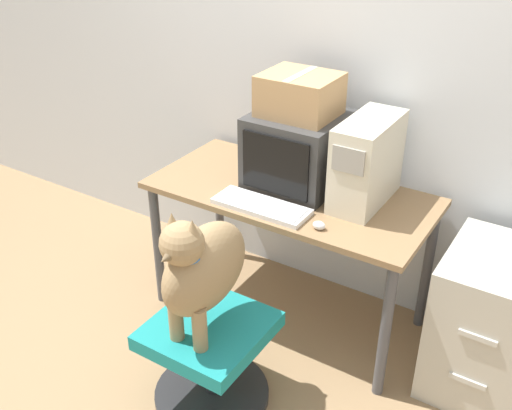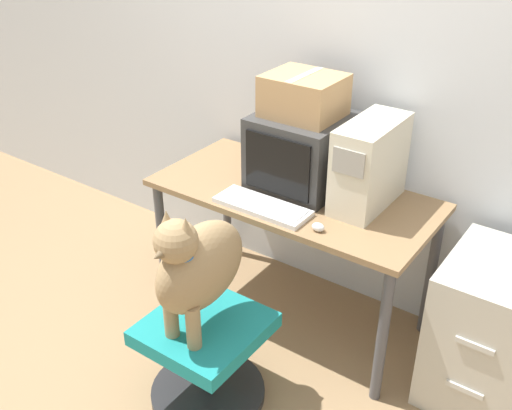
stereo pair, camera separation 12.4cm
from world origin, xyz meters
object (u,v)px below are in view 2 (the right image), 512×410
object	(u,v)px
office_chair	(206,355)
pc_tower	(370,164)
keyboard	(262,206)
dog	(197,265)
cardboard_box	(304,95)
crt_monitor	(301,151)
filing_cabinet	(490,331)

from	to	relation	value
office_chair	pc_tower	bearing A→B (deg)	68.31
keyboard	dog	size ratio (longest dim) A/B	0.78
pc_tower	office_chair	size ratio (longest dim) A/B	0.85
pc_tower	dog	size ratio (longest dim) A/B	0.75
office_chair	cardboard_box	xyz separation A→B (m)	(-0.03, 0.81, 0.97)
crt_monitor	dog	bearing A→B (deg)	-87.75
keyboard	office_chair	bearing A→B (deg)	-84.98
pc_tower	office_chair	world-z (taller)	pc_tower
dog	keyboard	bearing A→B (deg)	94.76
cardboard_box	pc_tower	bearing A→B (deg)	0.97
keyboard	pc_tower	bearing A→B (deg)	41.41
pc_tower	cardboard_box	size ratio (longest dim) A/B	1.29
crt_monitor	filing_cabinet	size ratio (longest dim) A/B	0.63
pc_tower	filing_cabinet	xyz separation A→B (m)	(0.67, -0.06, -0.61)
keyboard	filing_cabinet	distance (m)	1.15
cardboard_box	dog	bearing A→B (deg)	-87.76
crt_monitor	pc_tower	distance (m)	0.36
keyboard	dog	bearing A→B (deg)	-85.24
dog	filing_cabinet	distance (m)	1.33
keyboard	office_chair	size ratio (longest dim) A/B	0.88
crt_monitor	pc_tower	size ratio (longest dim) A/B	0.97
keyboard	cardboard_box	bearing A→B (deg)	88.11
keyboard	filing_cabinet	size ratio (longest dim) A/B	0.67
office_chair	dog	bearing A→B (deg)	-90.00
keyboard	cardboard_box	xyz separation A→B (m)	(0.01, 0.32, 0.45)
cardboard_box	filing_cabinet	bearing A→B (deg)	-3.02
keyboard	cardboard_box	size ratio (longest dim) A/B	1.35
pc_tower	office_chair	xyz separation A→B (m)	(-0.33, -0.82, -0.71)
pc_tower	filing_cabinet	world-z (taller)	pc_tower
filing_cabinet	office_chair	bearing A→B (deg)	-142.78
crt_monitor	dog	size ratio (longest dim) A/B	0.73
crt_monitor	office_chair	xyz separation A→B (m)	(0.03, -0.81, -0.69)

